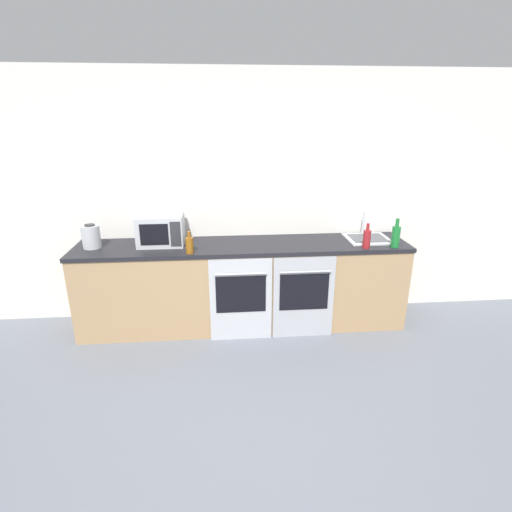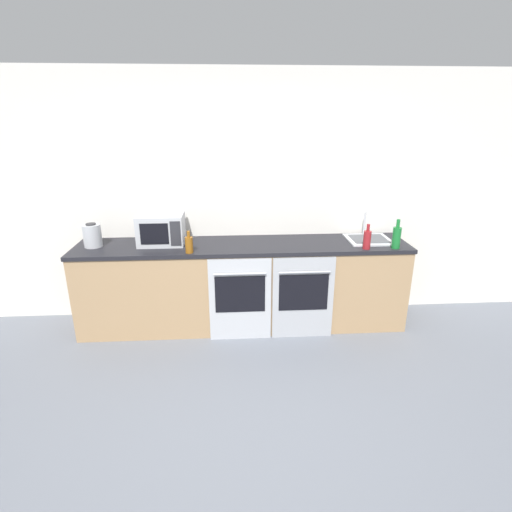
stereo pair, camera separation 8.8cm
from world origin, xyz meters
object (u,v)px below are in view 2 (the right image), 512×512
(bottle_green, at_px, (397,237))
(kettle, at_px, (92,235))
(oven_right, at_px, (303,298))
(bottle_red, at_px, (367,239))
(microwave, at_px, (161,229))
(oven_left, at_px, (240,299))
(sink, at_px, (369,239))
(bottle_amber, at_px, (189,244))

(bottle_green, bearing_deg, kettle, 175.35)
(oven_right, height_order, bottle_red, bottle_red)
(bottle_green, relative_size, bottle_red, 1.17)
(oven_right, bearing_deg, microwave, 164.70)
(oven_right, distance_m, kettle, 2.18)
(oven_left, bearing_deg, microwave, 153.75)
(bottle_red, distance_m, sink, 0.31)
(microwave, height_order, bottle_red, microwave)
(bottle_green, distance_m, kettle, 3.00)
(oven_right, height_order, bottle_amber, bottle_amber)
(oven_left, relative_size, kettle, 3.63)
(bottle_red, height_order, sink, sink)
(bottle_amber, bearing_deg, bottle_red, 0.31)
(oven_right, height_order, bottle_green, bottle_green)
(oven_right, bearing_deg, kettle, 170.93)
(oven_left, distance_m, microwave, 1.07)
(microwave, xyz_separation_m, sink, (2.14, -0.02, -0.14))
(sink, bearing_deg, bottle_green, -57.58)
(microwave, bearing_deg, kettle, -175.50)
(bottle_green, distance_m, bottle_red, 0.29)
(bottle_green, bearing_deg, microwave, 172.73)
(bottle_green, relative_size, sink, 0.65)
(kettle, distance_m, sink, 2.81)
(oven_left, height_order, bottle_green, bottle_green)
(oven_right, xyz_separation_m, bottle_green, (0.92, 0.09, 0.58))
(oven_left, xyz_separation_m, bottle_green, (1.54, 0.09, 0.58))
(microwave, distance_m, bottle_amber, 0.44)
(oven_right, height_order, kettle, kettle)
(bottle_amber, bearing_deg, bottle_green, 0.32)
(oven_left, relative_size, microwave, 1.89)
(kettle, bearing_deg, bottle_amber, -14.65)
(oven_right, bearing_deg, sink, 26.27)
(sink, bearing_deg, oven_left, -165.01)
(microwave, distance_m, bottle_green, 2.34)
(bottle_amber, xyz_separation_m, sink, (1.84, 0.29, -0.07))
(oven_left, bearing_deg, bottle_green, 3.26)
(bottle_amber, relative_size, kettle, 0.91)
(oven_left, xyz_separation_m, kettle, (-1.45, 0.33, 0.58))
(oven_right, relative_size, sink, 1.91)
(bottle_amber, bearing_deg, oven_right, -3.98)
(bottle_red, bearing_deg, sink, 67.40)
(bottle_green, height_order, bottle_red, bottle_green)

